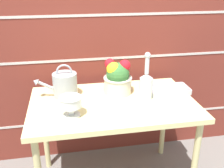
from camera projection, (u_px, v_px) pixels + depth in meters
brick_wall at (102, 36)px, 2.18m from camera, size 3.60×0.08×2.20m
patio_table at (113, 111)px, 1.89m from camera, size 1.17×0.72×0.74m
watering_can at (64, 84)px, 1.92m from camera, size 0.32×0.18×0.25m
crystal_pedestal_bowl at (71, 103)px, 1.64m from camera, size 0.15×0.15×0.13m
flower_planter at (117, 77)px, 1.95m from camera, size 0.22×0.22×0.27m
glass_decanter at (146, 84)px, 1.86m from camera, size 0.09×0.09×0.35m
wire_tray at (168, 91)px, 2.01m from camera, size 0.31×0.17×0.04m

